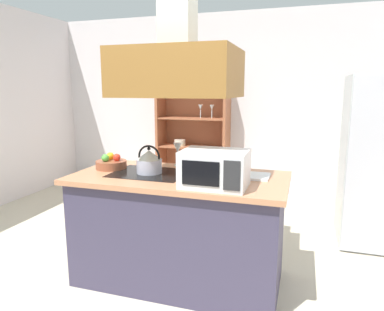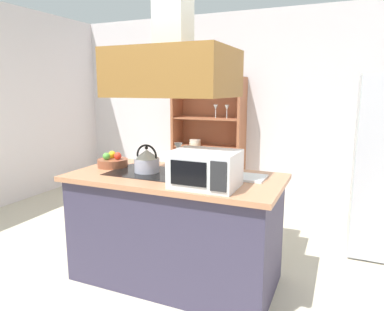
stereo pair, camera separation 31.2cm
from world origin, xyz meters
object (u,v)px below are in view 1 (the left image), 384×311
at_px(wine_glass_on_counter, 178,149).
at_px(fruit_bowl, 111,163).
at_px(dish_cabinet, 194,142).
at_px(cutting_board, 248,176).
at_px(microwave, 215,169).
at_px(kettle, 149,162).

distance_m(wine_glass_on_counter, fruit_bowl, 0.60).
distance_m(dish_cabinet, cutting_board, 2.76).
relative_size(dish_cabinet, cutting_board, 5.16).
distance_m(cutting_board, wine_glass_on_counter, 0.72).
distance_m(microwave, fruit_bowl, 1.04).
bearing_deg(kettle, dish_cabinet, 99.42).
distance_m(dish_cabinet, wine_glass_on_counter, 2.33).
xyz_separation_m(cutting_board, fruit_bowl, (-1.18, -0.07, 0.04)).
bearing_deg(wine_glass_on_counter, fruit_bowl, -150.33).
height_order(cutting_board, microwave, microwave).
bearing_deg(cutting_board, microwave, -117.24).
distance_m(dish_cabinet, kettle, 2.65).
bearing_deg(wine_glass_on_counter, kettle, -109.13).
xyz_separation_m(dish_cabinet, microwave, (1.04, -2.82, 0.26)).
xyz_separation_m(dish_cabinet, kettle, (0.43, -2.60, 0.23)).
distance_m(kettle, cutting_board, 0.80).
height_order(dish_cabinet, kettle, dish_cabinet).
xyz_separation_m(wine_glass_on_counter, fruit_bowl, (-0.51, -0.29, -0.11)).
height_order(cutting_board, wine_glass_on_counter, wine_glass_on_counter).
bearing_deg(kettle, wine_glass_on_counter, 70.87).
relative_size(dish_cabinet, fruit_bowl, 6.64).
xyz_separation_m(kettle, cutting_board, (0.79, 0.13, -0.09)).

